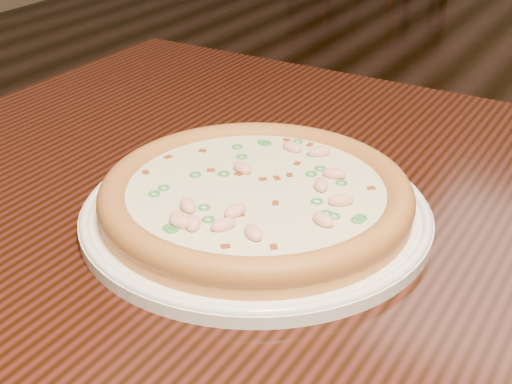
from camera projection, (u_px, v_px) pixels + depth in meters
The scene contains 4 objects.
ground at pixel (511, 359), 1.62m from camera, with size 9.00×9.00×0.00m, color black.
hero_table at pixel (382, 312), 0.73m from camera, with size 1.20×0.80×0.75m.
plate at pixel (256, 211), 0.69m from camera, with size 0.34×0.34×0.02m.
pizza at pixel (256, 195), 0.68m from camera, with size 0.30×0.30×0.03m.
Camera 1 is at (0.14, -1.37, 1.10)m, focal length 50.00 mm.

